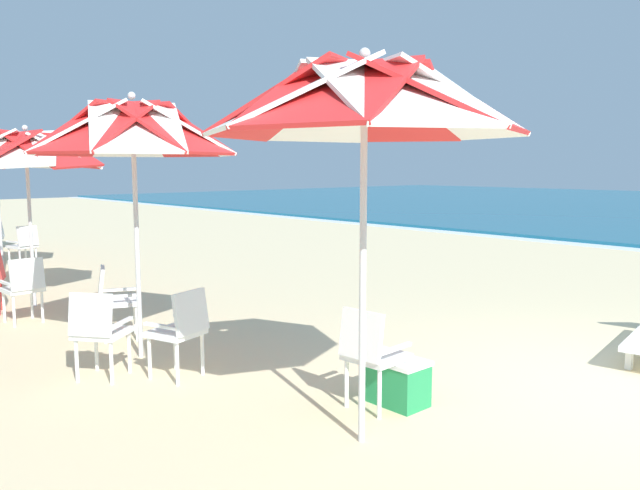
# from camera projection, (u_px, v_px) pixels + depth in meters

# --- Properties ---
(beach_umbrella_0) EXTENTS (2.30, 2.30, 2.83)m
(beach_umbrella_0) POSITION_uv_depth(u_px,v_px,m) (364.00, 104.00, 4.35)
(beach_umbrella_0) COLOR silver
(beach_umbrella_0) RESTS_ON ground
(plastic_chair_0) EXTENTS (0.47, 0.50, 0.87)m
(plastic_chair_0) POSITION_uv_depth(u_px,v_px,m) (371.00, 351.00, 5.21)
(plastic_chair_0) COLOR white
(plastic_chair_0) RESTS_ON ground
(beach_umbrella_1) EXTENTS (2.14, 2.14, 2.78)m
(beach_umbrella_1) POSITION_uv_depth(u_px,v_px,m) (133.00, 132.00, 6.41)
(beach_umbrella_1) COLOR silver
(beach_umbrella_1) RESTS_ON ground
(plastic_chair_1) EXTENTS (0.58, 0.60, 0.87)m
(plastic_chair_1) POSITION_uv_depth(u_px,v_px,m) (113.00, 298.00, 7.36)
(plastic_chair_1) COLOR white
(plastic_chair_1) RESTS_ON ground
(plastic_chair_2) EXTENTS (0.63, 0.63, 0.87)m
(plastic_chair_2) POSITION_uv_depth(u_px,v_px,m) (99.00, 329.00, 5.94)
(plastic_chair_2) COLOR white
(plastic_chair_2) RESTS_ON ground
(plastic_chair_3) EXTENTS (0.58, 0.55, 0.87)m
(plastic_chair_3) POSITION_uv_depth(u_px,v_px,m) (181.00, 328.00, 5.98)
(plastic_chair_3) COLOR white
(plastic_chair_3) RESTS_ON ground
(beach_umbrella_2) EXTENTS (2.25, 2.25, 2.61)m
(beach_umbrella_2) POSITION_uv_depth(u_px,v_px,m) (26.00, 152.00, 8.88)
(beach_umbrella_2) COLOR silver
(beach_umbrella_2) RESTS_ON ground
(plastic_chair_4) EXTENTS (0.49, 0.46, 0.87)m
(plastic_chair_4) POSITION_uv_depth(u_px,v_px,m) (24.00, 286.00, 8.08)
(plastic_chair_4) COLOR white
(plastic_chair_4) RESTS_ON ground
(plastic_chair_7) EXTENTS (0.57, 0.54, 0.87)m
(plastic_chair_7) POSITION_uv_depth(u_px,v_px,m) (24.00, 244.00, 12.49)
(plastic_chair_7) COLOR white
(plastic_chair_7) RESTS_ON ground
(cooler_box) EXTENTS (0.50, 0.34, 0.40)m
(cooler_box) POSITION_uv_depth(u_px,v_px,m) (398.00, 381.00, 5.36)
(cooler_box) COLOR #238C4C
(cooler_box) RESTS_ON ground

